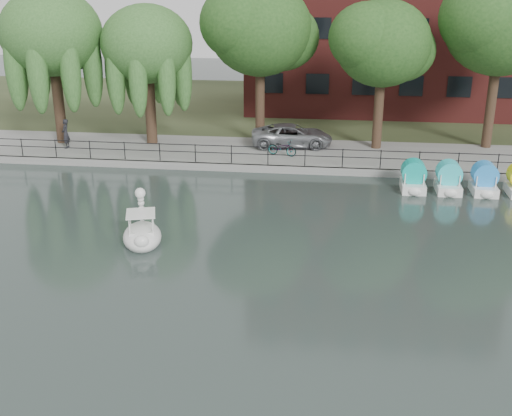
% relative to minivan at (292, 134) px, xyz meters
% --- Properties ---
extents(ground_plane, '(120.00, 120.00, 0.00)m').
position_rel_minivan_xyz_m(ground_plane, '(-1.02, -17.17, -1.16)').
color(ground_plane, '#414F4B').
extents(promenade, '(40.00, 6.00, 0.40)m').
position_rel_minivan_xyz_m(promenade, '(-1.02, -1.17, -0.96)').
color(promenade, gray).
rests_on(promenade, ground_plane).
extents(kerb, '(40.00, 0.25, 0.40)m').
position_rel_minivan_xyz_m(kerb, '(-1.02, -4.12, -0.96)').
color(kerb, gray).
rests_on(kerb, ground_plane).
extents(land_strip, '(60.00, 22.00, 0.36)m').
position_rel_minivan_xyz_m(land_strip, '(-1.02, 12.83, -0.98)').
color(land_strip, '#47512D').
rests_on(land_strip, ground_plane).
extents(railing, '(32.00, 0.05, 1.00)m').
position_rel_minivan_xyz_m(railing, '(-1.02, -3.92, -0.02)').
color(railing, black).
rests_on(railing, promenade).
extents(willow_left, '(5.88, 5.88, 9.01)m').
position_rel_minivan_xyz_m(willow_left, '(-14.02, -0.67, 5.71)').
color(willow_left, '#473323').
rests_on(willow_left, promenade).
extents(willow_mid, '(5.32, 5.32, 8.15)m').
position_rel_minivan_xyz_m(willow_mid, '(-8.52, -0.17, 5.08)').
color(willow_mid, '#473323').
rests_on(willow_mid, promenade).
extents(broadleaf_center, '(6.00, 6.00, 9.25)m').
position_rel_minivan_xyz_m(broadleaf_center, '(-2.02, 0.83, 5.90)').
color(broadleaf_center, '#473323').
rests_on(broadleaf_center, promenade).
extents(broadleaf_right, '(5.40, 5.40, 8.32)m').
position_rel_minivan_xyz_m(broadleaf_right, '(4.98, 0.33, 5.22)').
color(broadleaf_right, '#473323').
rests_on(broadleaf_right, promenade).
extents(broadleaf_far, '(6.30, 6.30, 9.71)m').
position_rel_minivan_xyz_m(broadleaf_far, '(11.48, 1.33, 6.23)').
color(broadleaf_far, '#473323').
rests_on(broadleaf_far, promenade).
extents(minivan, '(3.09, 5.73, 1.53)m').
position_rel_minivan_xyz_m(minivan, '(0.00, 0.00, 0.00)').
color(minivan, gray).
rests_on(minivan, promenade).
extents(bicycle, '(1.12, 1.82, 1.00)m').
position_rel_minivan_xyz_m(bicycle, '(-0.41, -2.04, -0.26)').
color(bicycle, gray).
rests_on(bicycle, promenade).
extents(pedestrian, '(0.53, 0.74, 1.98)m').
position_rel_minivan_xyz_m(pedestrian, '(-13.20, -1.99, 0.23)').
color(pedestrian, black).
rests_on(pedestrian, promenade).
extents(swan_boat, '(2.13, 2.75, 2.06)m').
position_rel_minivan_xyz_m(swan_boat, '(-4.99, -14.22, -0.71)').
color(swan_boat, white).
rests_on(swan_boat, ground_plane).
extents(pedal_boat_row, '(7.95, 1.70, 1.40)m').
position_rel_minivan_xyz_m(pedal_boat_row, '(9.87, -6.20, -0.56)').
color(pedal_boat_row, white).
rests_on(pedal_boat_row, ground_plane).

